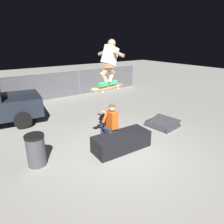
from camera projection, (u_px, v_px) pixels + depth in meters
name	position (u px, v px, depth m)	size (l,w,h in m)	color
ground_plane	(122.00, 152.00, 5.64)	(40.00, 40.00, 0.00)	gray
ledge_box_main	(121.00, 141.00, 5.75)	(1.67, 0.67, 0.47)	black
person_sitting_on_ledge	(110.00, 122.00, 5.83)	(0.59, 0.76, 1.31)	#2D3856
skateboard	(108.00, 88.00, 5.26)	(1.04, 0.37, 0.13)	#AD8451
skater_airborne	(109.00, 60.00, 5.06)	(0.63, 0.89, 1.12)	#2D9E66
kicker_ramp	(162.00, 124.00, 7.37)	(1.05, 1.13, 0.34)	#38383D
trash_bin	(36.00, 150.00, 4.96)	(0.47, 0.47, 0.82)	#47474C
fence_back	(44.00, 86.00, 10.34)	(12.05, 0.05, 1.38)	slate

